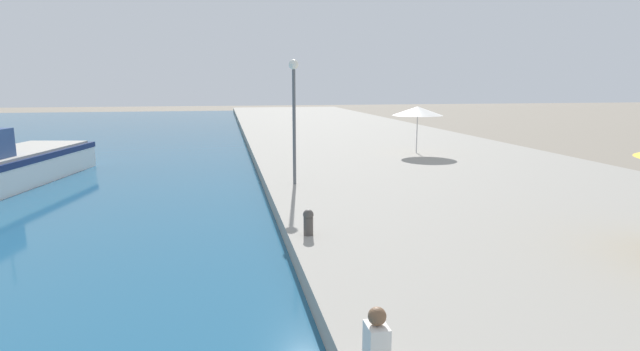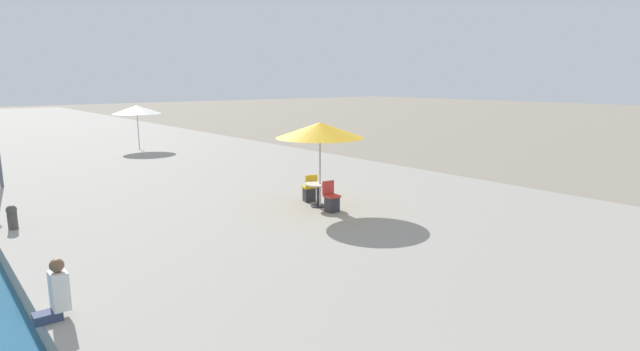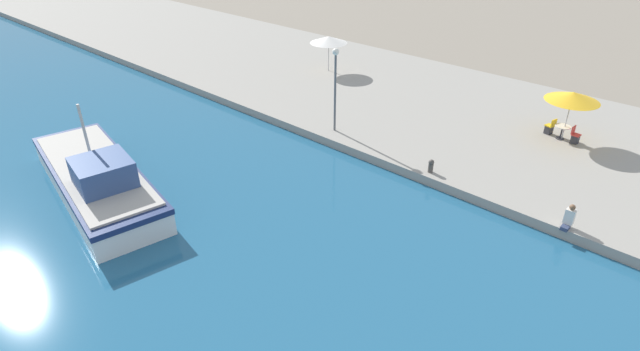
{
  "view_description": "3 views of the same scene",
  "coord_description": "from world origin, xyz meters",
  "px_view_note": "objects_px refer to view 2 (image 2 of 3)",
  "views": [
    {
      "loc": [
        -1.47,
        3.29,
        4.22
      ],
      "look_at": [
        1.5,
        18.73,
        1.3
      ],
      "focal_mm": 28.0,
      "sensor_mm": 36.0,
      "label": 1
    },
    {
      "loc": [
        -1.27,
        0.04,
        4.38
      ],
      "look_at": [
        8.29,
        11.7,
        1.5
      ],
      "focal_mm": 28.0,
      "sensor_mm": 36.0,
      "label": 2
    },
    {
      "loc": [
        -18.19,
        5.26,
        12.09
      ],
      "look_at": [
        -4.0,
        18.0,
        1.1
      ],
      "focal_mm": 28.0,
      "sensor_mm": 36.0,
      "label": 3
    }
  ],
  "objects_px": {
    "cafe_chair_left": "(331,201)",
    "person_at_quay": "(56,292)",
    "cafe_chair_right": "(309,192)",
    "cafe_table": "(318,190)",
    "mooring_bollard": "(12,216)",
    "cafe_umbrella_white": "(137,110)",
    "cafe_umbrella_pink": "(320,130)"
  },
  "relations": [
    {
      "from": "cafe_chair_right",
      "to": "cafe_chair_left",
      "type": "bearing_deg",
      "value": -83.85
    },
    {
      "from": "cafe_table",
      "to": "cafe_chair_left",
      "type": "relative_size",
      "value": 0.88
    },
    {
      "from": "cafe_chair_left",
      "to": "person_at_quay",
      "type": "relative_size",
      "value": 0.88
    },
    {
      "from": "cafe_umbrella_pink",
      "to": "person_at_quay",
      "type": "bearing_deg",
      "value": -159.7
    },
    {
      "from": "cafe_table",
      "to": "person_at_quay",
      "type": "height_order",
      "value": "person_at_quay"
    },
    {
      "from": "cafe_umbrella_white",
      "to": "cafe_chair_right",
      "type": "relative_size",
      "value": 2.94
    },
    {
      "from": "cafe_umbrella_pink",
      "to": "cafe_umbrella_white",
      "type": "distance_m",
      "value": 16.88
    },
    {
      "from": "cafe_umbrella_pink",
      "to": "person_at_quay",
      "type": "distance_m",
      "value": 8.8
    },
    {
      "from": "cafe_umbrella_white",
      "to": "cafe_chair_left",
      "type": "xyz_separation_m",
      "value": [
        -0.49,
        -17.51,
        -1.93
      ]
    },
    {
      "from": "cafe_chair_left",
      "to": "cafe_table",
      "type": "bearing_deg",
      "value": -90.0
    },
    {
      "from": "cafe_chair_right",
      "to": "person_at_quay",
      "type": "relative_size",
      "value": 0.88
    },
    {
      "from": "cafe_umbrella_white",
      "to": "cafe_table",
      "type": "relative_size",
      "value": 3.34
    },
    {
      "from": "cafe_table",
      "to": "mooring_bollard",
      "type": "bearing_deg",
      "value": 157.22
    },
    {
      "from": "cafe_umbrella_white",
      "to": "person_at_quay",
      "type": "height_order",
      "value": "cafe_umbrella_white"
    },
    {
      "from": "cafe_umbrella_pink",
      "to": "cafe_table",
      "type": "xyz_separation_m",
      "value": [
        -0.02,
        0.08,
        -1.87
      ]
    },
    {
      "from": "mooring_bollard",
      "to": "cafe_umbrella_white",
      "type": "bearing_deg",
      "value": 58.76
    },
    {
      "from": "cafe_umbrella_white",
      "to": "cafe_table",
      "type": "distance_m",
      "value": 16.88
    },
    {
      "from": "person_at_quay",
      "to": "cafe_umbrella_pink",
      "type": "bearing_deg",
      "value": 20.3
    },
    {
      "from": "cafe_chair_left",
      "to": "cafe_umbrella_pink",
      "type": "bearing_deg",
      "value": -92.3
    },
    {
      "from": "cafe_umbrella_white",
      "to": "cafe_chair_left",
      "type": "bearing_deg",
      "value": -91.6
    },
    {
      "from": "cafe_umbrella_pink",
      "to": "cafe_table",
      "type": "height_order",
      "value": "cafe_umbrella_pink"
    },
    {
      "from": "cafe_table",
      "to": "cafe_umbrella_white",
      "type": "bearing_deg",
      "value": 88.53
    },
    {
      "from": "cafe_table",
      "to": "cafe_chair_right",
      "type": "bearing_deg",
      "value": 73.11
    },
    {
      "from": "cafe_umbrella_white",
      "to": "mooring_bollard",
      "type": "height_order",
      "value": "cafe_umbrella_white"
    },
    {
      "from": "cafe_table",
      "to": "cafe_chair_left",
      "type": "xyz_separation_m",
      "value": [
        -0.06,
        -0.72,
        -0.21
      ]
    },
    {
      "from": "cafe_umbrella_white",
      "to": "cafe_chair_left",
      "type": "relative_size",
      "value": 2.94
    },
    {
      "from": "cafe_umbrella_pink",
      "to": "cafe_umbrella_white",
      "type": "xyz_separation_m",
      "value": [
        0.41,
        16.87,
        -0.15
      ]
    },
    {
      "from": "cafe_umbrella_white",
      "to": "mooring_bollard",
      "type": "distance_m",
      "value": 15.93
    },
    {
      "from": "mooring_bollard",
      "to": "cafe_chair_right",
      "type": "bearing_deg",
      "value": -17.86
    },
    {
      "from": "cafe_umbrella_pink",
      "to": "cafe_chair_left",
      "type": "distance_m",
      "value": 2.17
    },
    {
      "from": "cafe_umbrella_white",
      "to": "person_at_quay",
      "type": "bearing_deg",
      "value": -113.08
    },
    {
      "from": "person_at_quay",
      "to": "mooring_bollard",
      "type": "xyz_separation_m",
      "value": [
        0.25,
        6.32,
        -0.11
      ]
    }
  ]
}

